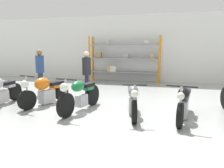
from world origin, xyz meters
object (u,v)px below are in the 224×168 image
object	(u,v)px
motorcycle_grey	(133,99)
person_near_rack	(40,68)
motorcycle_black	(184,103)
person_browsing	(87,70)
motorcycle_orange	(45,91)
motorcycle_green	(80,95)
shelving_rack	(123,58)

from	to	relation	value
motorcycle_grey	person_near_rack	bearing A→B (deg)	-126.83
motorcycle_black	person_browsing	world-z (taller)	person_browsing
motorcycle_black	person_browsing	bearing A→B (deg)	-110.52
motorcycle_black	person_near_rack	size ratio (longest dim) A/B	1.13
person_browsing	motorcycle_black	bearing A→B (deg)	123.10
motorcycle_grey	motorcycle_orange	bearing A→B (deg)	-108.44
motorcycle_grey	person_browsing	world-z (taller)	person_browsing
motorcycle_orange	motorcycle_green	size ratio (longest dim) A/B	0.98
motorcycle_grey	person_browsing	bearing A→B (deg)	-143.82
person_browsing	person_near_rack	distance (m)	1.96
motorcycle_green	person_near_rack	bearing A→B (deg)	-118.18
motorcycle_black	motorcycle_grey	bearing A→B (deg)	-83.72
motorcycle_green	motorcycle_black	world-z (taller)	motorcycle_green
motorcycle_green	person_near_rack	world-z (taller)	person_near_rack
motorcycle_black	person_near_rack	distance (m)	5.64
motorcycle_orange	motorcycle_grey	xyz separation A→B (m)	(2.85, -0.30, -0.03)
motorcycle_black	person_browsing	xyz separation A→B (m)	(-3.33, 1.84, 0.56)
person_near_rack	motorcycle_black	bearing A→B (deg)	149.48
motorcycle_black	shelving_rack	bearing A→B (deg)	-145.89
shelving_rack	motorcycle_green	xyz separation A→B (m)	(0.10, -6.06, -0.79)
motorcycle_green	motorcycle_grey	bearing A→B (deg)	102.53
motorcycle_black	person_browsing	size ratio (longest dim) A/B	1.18
person_browsing	person_near_rack	bearing A→B (deg)	-28.51
motorcycle_orange	motorcycle_black	distance (m)	4.16
shelving_rack	person_browsing	xyz separation A→B (m)	(-0.44, -4.17, -0.29)
person_browsing	motorcycle_grey	bearing A→B (deg)	110.65
motorcycle_grey	person_browsing	size ratio (longest dim) A/B	1.22
motorcycle_orange	motorcycle_green	xyz separation A→B (m)	(1.36, -0.39, 0.03)
person_near_rack	shelving_rack	bearing A→B (deg)	-131.10
shelving_rack	person_browsing	bearing A→B (deg)	-95.99
motorcycle_black	person_near_rack	bearing A→B (deg)	-100.96
person_browsing	motorcycle_orange	bearing A→B (deg)	33.43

